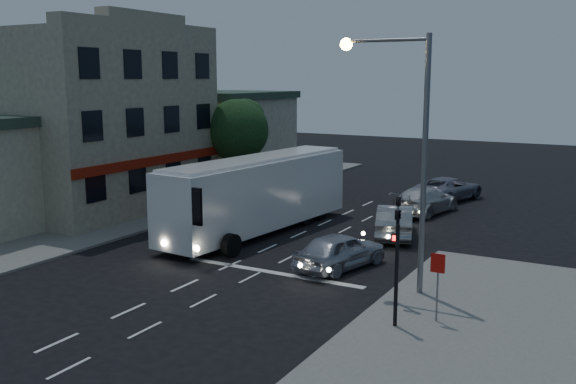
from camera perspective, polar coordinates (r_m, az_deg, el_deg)
The scene contains 15 objects.
ground at distance 25.24m, azimuth -7.74°, elevation -7.61°, with size 120.00×120.00×0.00m, color black.
sidewalk_far at distance 39.41m, azimuth -15.96°, elevation -1.35°, with size 12.00×50.00×0.12m, color slate.
road_markings at distance 27.19m, azimuth -1.35°, elevation -6.20°, with size 8.00×30.55×0.01m.
tour_bus at distance 31.74m, azimuth -2.66°, elevation -0.02°, with size 3.70×12.57×3.80m.
car_suv at distance 26.13m, azimuth 4.65°, elevation -5.21°, with size 1.78×4.42×1.50m, color #A6AAB7.
car_sedan_a at distance 31.55m, azimuth 9.50°, elevation -2.56°, with size 1.67×4.80×1.58m, color #9A9A9A.
car_sedan_b at distance 37.29m, azimuth 12.09°, elevation -0.73°, with size 2.12×5.23×1.52m, color silver.
car_sedan_c at distance 41.65m, azimuth 14.09°, elevation 0.29°, with size 2.45×5.32×1.48m, color gray.
traffic_signal_main at distance 21.75m, azimuth 9.68°, elevation -3.94°, with size 0.25×0.35×4.10m.
traffic_signal_side at distance 19.72m, azimuth 9.67°, elevation -5.42°, with size 0.18×0.15×4.10m.
regulatory_sign at distance 20.55m, azimuth 13.16°, elevation -7.30°, with size 0.45×0.12×2.20m.
streetlight at distance 22.62m, azimuth 10.53°, elevation 5.09°, with size 3.32×0.44×9.00m.
main_building at distance 39.44m, azimuth -17.31°, elevation 6.07°, with size 10.12×12.00×11.00m.
low_building_north at distance 48.35m, azimuth -6.48°, elevation 5.04°, with size 9.40×9.40×6.50m.
street_tree at distance 41.18m, azimuth -4.52°, elevation 5.73°, with size 4.00×4.00×6.20m.
Camera 1 is at (14.53, -19.16, 7.68)m, focal length 40.00 mm.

